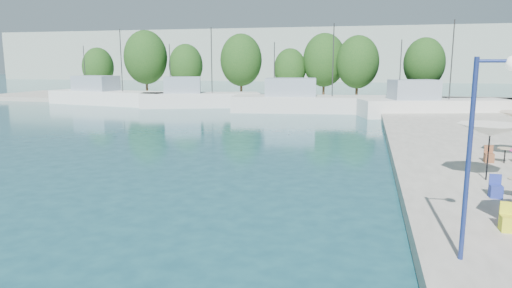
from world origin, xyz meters
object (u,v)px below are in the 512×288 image
(trawler_03, at_px, (311,102))
(street_lamp, at_px, (486,122))
(trawler_02, at_px, (197,99))
(trawler_01, at_px, (109,96))
(umbrella_white, at_px, (490,130))
(trawler_04, at_px, (430,106))

(trawler_03, bearing_deg, street_lamp, -85.11)
(trawler_02, distance_m, street_lamp, 48.49)
(trawler_01, bearing_deg, umbrella_white, -31.46)
(trawler_02, xyz_separation_m, trawler_04, (27.12, -4.16, -0.00))
(trawler_02, xyz_separation_m, umbrella_white, (25.74, -33.57, 1.65))
(trawler_03, bearing_deg, trawler_01, 165.68)
(trawler_01, bearing_deg, trawler_02, 6.10)
(trawler_01, relative_size, umbrella_white, 6.99)
(trawler_02, relative_size, street_lamp, 3.01)
(trawler_03, distance_m, street_lamp, 41.17)
(trawler_01, height_order, trawler_03, same)
(trawler_03, relative_size, umbrella_white, 7.18)
(trawler_03, bearing_deg, trawler_02, 163.53)
(trawler_03, bearing_deg, umbrella_white, -78.01)
(umbrella_white, bearing_deg, trawler_04, 87.32)
(trawler_04, height_order, umbrella_white, trawler_04)
(trawler_01, height_order, trawler_04, same)
(trawler_02, xyz_separation_m, street_lamp, (23.48, -42.32, 3.02))
(trawler_03, xyz_separation_m, umbrella_white, (11.20, -31.32, 1.65))
(trawler_01, xyz_separation_m, trawler_04, (40.04, -5.10, 0.00))
(trawler_04, xyz_separation_m, umbrella_white, (-1.38, -29.41, 1.65))
(trawler_01, distance_m, trawler_03, 27.65)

